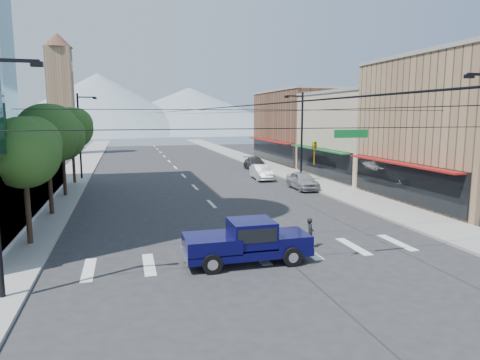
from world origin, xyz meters
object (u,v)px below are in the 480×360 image
(pickup_truck, at_px, (247,241))
(parked_car_far, at_px, (255,164))
(parked_car_near, at_px, (303,181))
(pedestrian, at_px, (310,233))
(parked_car_mid, at_px, (261,172))

(pickup_truck, distance_m, parked_car_far, 34.10)
(parked_car_near, bearing_deg, parked_car_far, 91.42)
(pickup_truck, relative_size, parked_car_near, 1.25)
(pedestrian, xyz_separation_m, parked_car_far, (6.66, 31.16, -0.03))
(parked_car_near, relative_size, parked_car_mid, 1.00)
(parked_car_far, bearing_deg, parked_car_mid, -101.69)
(pickup_truck, relative_size, parked_car_far, 1.14)
(pedestrian, height_order, parked_car_far, pedestrian)
(parked_car_mid, relative_size, parked_car_far, 0.91)
(pickup_truck, distance_m, pedestrian, 3.99)
(parked_car_near, height_order, parked_car_mid, parked_car_near)
(pedestrian, distance_m, parked_car_far, 31.86)
(pickup_truck, xyz_separation_m, parked_car_mid, (8.62, 24.46, -0.26))
(pedestrian, xyz_separation_m, parked_car_mid, (4.86, 23.15, -0.01))
(pedestrian, bearing_deg, parked_car_far, 4.56)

